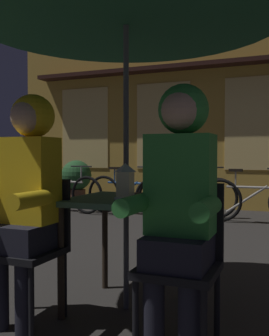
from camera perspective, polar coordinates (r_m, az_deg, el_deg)
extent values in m
plane|color=#2D2B28|center=(2.80, -1.20, -19.56)|extent=(60.00, 60.00, 0.00)
cube|color=#42664C|center=(2.62, -1.21, -4.71)|extent=(0.72, 0.72, 0.04)
cylinder|color=#2D2319|center=(2.56, -10.59, -13.32)|extent=(0.04, 0.04, 0.70)
cylinder|color=#2D2319|center=(2.30, 3.01, -15.05)|extent=(0.04, 0.04, 0.70)
cylinder|color=#2D2319|center=(3.09, -4.29, -10.66)|extent=(0.04, 0.04, 0.70)
cylinder|color=#2D2319|center=(2.88, 7.09, -11.62)|extent=(0.04, 0.04, 0.70)
cylinder|color=#4C4C51|center=(2.61, -1.22, 4.13)|extent=(0.04, 0.04, 2.25)
cube|color=white|center=(2.54, -1.34, -4.33)|extent=(0.11, 0.11, 0.02)
cube|color=white|center=(2.53, -1.34, -2.35)|extent=(0.09, 0.09, 0.16)
pyramid|color=white|center=(2.53, -1.34, 0.08)|extent=(0.11, 0.11, 0.06)
cube|color=black|center=(2.54, -15.52, -11.71)|extent=(0.40, 0.40, 0.04)
cylinder|color=black|center=(2.37, -14.67, -18.34)|extent=(0.03, 0.03, 0.41)
cylinder|color=black|center=(2.64, -10.08, -16.20)|extent=(0.03, 0.03, 0.41)
cylinder|color=black|center=(2.83, -16.15, -15.02)|extent=(0.03, 0.03, 0.41)
cube|color=black|center=(2.64, -13.12, -6.07)|extent=(0.40, 0.03, 0.42)
cube|color=black|center=(2.11, 6.34, -14.42)|extent=(0.40, 0.40, 0.04)
cylinder|color=black|center=(2.00, 9.97, -22.30)|extent=(0.03, 0.03, 0.41)
cylinder|color=black|center=(2.09, 0.14, -21.17)|extent=(0.03, 0.03, 0.41)
cylinder|color=black|center=(2.31, 11.82, -18.92)|extent=(0.03, 0.03, 0.41)
cylinder|color=black|center=(2.39, 3.33, -18.17)|extent=(0.03, 0.03, 0.41)
cube|color=black|center=(2.24, 7.64, -7.47)|extent=(0.40, 0.03, 0.42)
cylinder|color=black|center=(2.45, -15.60, -17.23)|extent=(0.11, 0.11, 0.45)
cube|color=black|center=(2.51, -15.55, -9.49)|extent=(0.32, 0.36, 0.16)
cube|color=yellow|center=(2.50, -15.06, -1.69)|extent=(0.34, 0.22, 0.52)
cylinder|color=yellow|center=(2.23, -14.74, -4.44)|extent=(0.09, 0.30, 0.09)
sphere|color=tan|center=(2.51, -15.13, 7.12)|extent=(0.21, 0.21, 0.21)
sphere|color=yellow|center=(2.55, -14.45, 7.27)|extent=(0.27, 0.27, 0.27)
cylinder|color=black|center=(2.05, 7.90, -21.08)|extent=(0.11, 0.11, 0.45)
cylinder|color=black|center=(2.09, 2.79, -20.52)|extent=(0.11, 0.11, 0.45)
cube|color=black|center=(2.09, 6.35, -11.78)|extent=(0.32, 0.36, 0.16)
cube|color=#338C38|center=(2.07, 6.68, -2.36)|extent=(0.34, 0.22, 0.52)
cylinder|color=#338C38|center=(1.83, 10.32, -5.79)|extent=(0.09, 0.30, 0.09)
cylinder|color=#338C38|center=(1.93, -0.24, -5.34)|extent=(0.09, 0.30, 0.09)
sphere|color=tan|center=(2.08, 6.72, 8.27)|extent=(0.21, 0.21, 0.21)
sphere|color=#338C38|center=(2.13, 7.07, 8.39)|extent=(0.27, 0.27, 0.27)
cube|color=gold|center=(8.09, 17.36, 16.67)|extent=(10.00, 0.60, 6.20)
cube|color=#F4D17A|center=(8.58, -7.19, 5.73)|extent=(1.10, 0.02, 1.70)
cube|color=#F4D17A|center=(7.88, 4.13, 6.08)|extent=(1.10, 0.02, 1.70)
cube|color=#F4D17A|center=(7.54, 17.06, 6.19)|extent=(1.10, 0.02, 1.70)
cube|color=#331914|center=(7.56, 17.05, 14.62)|extent=(9.00, 0.36, 0.08)
torus|color=black|center=(6.91, -6.89, -3.88)|extent=(0.66, 0.14, 0.66)
torus|color=black|center=(7.56, -13.13, -3.42)|extent=(0.66, 0.14, 0.66)
cylinder|color=#ADA89E|center=(7.21, -10.16, -1.95)|extent=(0.83, 0.15, 0.04)
cylinder|color=#ADA89E|center=(7.30, -10.89, -3.34)|extent=(0.60, 0.12, 0.44)
cylinder|color=#ADA89E|center=(7.38, -11.87, -0.94)|extent=(0.02, 0.02, 0.24)
cube|color=black|center=(7.38, -11.88, 0.07)|extent=(0.21, 0.11, 0.04)
cylinder|color=#ADA89E|center=(6.96, -7.71, -0.92)|extent=(0.02, 0.02, 0.28)
cylinder|color=black|center=(6.95, -7.71, 0.23)|extent=(0.44, 0.08, 0.02)
torus|color=black|center=(6.52, 3.10, -4.22)|extent=(0.66, 0.13, 0.66)
torus|color=black|center=(7.02, -4.44, -3.78)|extent=(0.66, 0.13, 0.66)
cylinder|color=#1E4C93|center=(6.74, -0.81, -2.19)|extent=(0.83, 0.14, 0.04)
cylinder|color=#1E4C93|center=(6.82, -1.71, -3.67)|extent=(0.61, 0.11, 0.44)
cylinder|color=#1E4C93|center=(6.88, -2.88, -1.11)|extent=(0.02, 0.02, 0.24)
cube|color=black|center=(6.87, -2.88, -0.02)|extent=(0.21, 0.10, 0.04)
cylinder|color=#1E4C93|center=(6.55, 2.14, -1.08)|extent=(0.02, 0.02, 0.28)
cylinder|color=black|center=(6.54, 2.14, 0.15)|extent=(0.44, 0.08, 0.02)
torus|color=black|center=(6.52, 11.89, -4.26)|extent=(0.65, 0.20, 0.66)
torus|color=black|center=(6.55, 2.91, -4.19)|extent=(0.65, 0.20, 0.66)
cylinder|color=#ADA89E|center=(6.49, 7.40, -2.36)|extent=(0.82, 0.22, 0.04)
cylinder|color=#ADA89E|center=(6.51, 6.31, -3.94)|extent=(0.60, 0.17, 0.44)
cylinder|color=#ADA89E|center=(6.50, 4.89, -1.28)|extent=(0.02, 0.02, 0.24)
cube|color=black|center=(6.49, 4.89, -0.14)|extent=(0.21, 0.12, 0.04)
cylinder|color=#ADA89E|center=(6.49, 10.83, -1.14)|extent=(0.02, 0.02, 0.28)
cylinder|color=black|center=(6.48, 10.84, 0.10)|extent=(0.43, 0.12, 0.02)
torus|color=black|center=(6.20, 12.32, -4.57)|extent=(0.66, 0.07, 0.66)
cylinder|color=#ADA89E|center=(6.11, 17.04, -2.69)|extent=(0.84, 0.06, 0.04)
cylinder|color=#ADA89E|center=(6.14, 15.88, -4.36)|extent=(0.61, 0.05, 0.44)
cylinder|color=#ADA89E|center=(6.14, 14.39, -1.52)|extent=(0.02, 0.02, 0.24)
cube|color=black|center=(6.13, 14.40, -0.31)|extent=(0.20, 0.09, 0.04)
cube|color=black|center=(2.67, 2.07, -3.93)|extent=(0.24, 0.21, 0.02)
cylinder|color=brown|center=(7.96, -8.38, -4.29)|extent=(0.36, 0.36, 0.34)
sphere|color=#285B2D|center=(7.92, -8.40, -1.05)|extent=(0.60, 0.60, 0.60)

